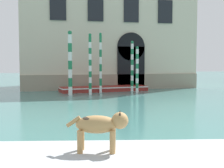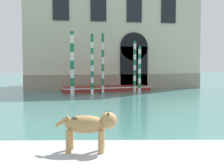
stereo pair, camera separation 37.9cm
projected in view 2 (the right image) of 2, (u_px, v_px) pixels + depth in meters
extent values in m
cube|color=beige|center=(109.00, 13.00, 28.43)|extent=(15.01, 6.00, 13.54)
cube|color=gray|center=(116.00, 82.00, 25.91)|extent=(15.01, 0.16, 1.26)
cube|color=black|center=(134.00, 68.00, 26.11)|extent=(2.34, 0.14, 3.57)
cylinder|color=black|center=(134.00, 47.00, 25.97)|extent=(2.34, 0.14, 2.34)
cube|color=black|center=(61.00, 8.00, 24.60)|extent=(1.28, 0.10, 1.95)
cube|color=black|center=(98.00, 9.00, 25.18)|extent=(1.28, 0.10, 1.95)
cube|color=black|center=(134.00, 10.00, 25.77)|extent=(1.28, 0.10, 1.95)
cube|color=black|center=(168.00, 11.00, 26.36)|extent=(1.28, 0.10, 1.95)
cube|color=black|center=(131.00, 167.00, 6.33)|extent=(7.73, 3.51, 0.48)
cube|color=white|center=(131.00, 159.00, 6.31)|extent=(7.77, 3.55, 0.08)
cube|color=#B2B7BC|center=(131.00, 154.00, 6.31)|extent=(7.48, 3.30, 0.06)
cylinder|color=tan|center=(102.00, 139.00, 6.49)|extent=(0.11, 0.11, 0.46)
cylinder|color=tan|center=(101.00, 142.00, 6.23)|extent=(0.11, 0.11, 0.46)
cylinder|color=tan|center=(71.00, 139.00, 6.52)|extent=(0.11, 0.11, 0.46)
cylinder|color=tan|center=(68.00, 142.00, 6.27)|extent=(0.11, 0.11, 0.46)
ellipsoid|color=tan|center=(85.00, 124.00, 6.35)|extent=(0.93, 0.57, 0.37)
ellipsoid|color=#382D23|center=(79.00, 119.00, 6.35)|extent=(0.43, 0.34, 0.13)
sphere|color=tan|center=(109.00, 121.00, 6.32)|extent=(0.34, 0.34, 0.34)
cone|color=#382D23|center=(109.00, 113.00, 6.41)|extent=(0.10, 0.10, 0.14)
cone|color=#382D23|center=(108.00, 115.00, 6.22)|extent=(0.10, 0.10, 0.14)
cylinder|color=tan|center=(62.00, 121.00, 6.38)|extent=(0.32, 0.15, 0.25)
cube|color=maroon|center=(107.00, 89.00, 24.59)|extent=(7.06, 2.63, 0.37)
cube|color=white|center=(107.00, 87.00, 24.58)|extent=(7.10, 2.66, 0.08)
cube|color=#8C7251|center=(107.00, 89.00, 24.59)|extent=(3.93, 1.79, 0.34)
cylinder|color=white|center=(139.00, 90.00, 23.17)|extent=(0.21, 0.21, 0.36)
cylinder|color=#1E7247|center=(139.00, 86.00, 23.15)|extent=(0.21, 0.21, 0.36)
cylinder|color=white|center=(139.00, 81.00, 23.12)|extent=(0.21, 0.21, 0.36)
cylinder|color=#1E7247|center=(139.00, 76.00, 23.09)|extent=(0.21, 0.21, 0.36)
cylinder|color=white|center=(139.00, 71.00, 23.07)|extent=(0.21, 0.21, 0.36)
cylinder|color=#1E7247|center=(140.00, 66.00, 23.04)|extent=(0.21, 0.21, 0.36)
cylinder|color=white|center=(140.00, 61.00, 23.01)|extent=(0.21, 0.21, 0.36)
cylinder|color=#1E7247|center=(140.00, 56.00, 22.98)|extent=(0.21, 0.21, 0.36)
cylinder|color=white|center=(140.00, 51.00, 22.96)|extent=(0.21, 0.21, 0.36)
sphere|color=#1E7247|center=(140.00, 48.00, 22.94)|extent=(0.22, 0.22, 0.22)
cylinder|color=white|center=(72.00, 91.00, 21.71)|extent=(0.27, 0.27, 0.60)
cylinder|color=#1E7247|center=(72.00, 82.00, 21.66)|extent=(0.27, 0.27, 0.60)
cylinder|color=white|center=(72.00, 74.00, 21.62)|extent=(0.27, 0.27, 0.60)
cylinder|color=#1E7247|center=(72.00, 65.00, 21.57)|extent=(0.27, 0.27, 0.60)
cylinder|color=white|center=(72.00, 56.00, 21.53)|extent=(0.27, 0.27, 0.60)
cylinder|color=#1E7247|center=(72.00, 48.00, 21.48)|extent=(0.27, 0.27, 0.60)
cylinder|color=white|center=(72.00, 39.00, 21.44)|extent=(0.27, 0.27, 0.60)
sphere|color=#1E7247|center=(72.00, 33.00, 21.40)|extent=(0.29, 0.29, 0.29)
cylinder|color=white|center=(135.00, 89.00, 24.41)|extent=(0.22, 0.22, 0.41)
cylinder|color=#1E7247|center=(135.00, 83.00, 24.38)|extent=(0.22, 0.22, 0.41)
cylinder|color=white|center=(135.00, 78.00, 24.35)|extent=(0.22, 0.22, 0.41)
cylinder|color=#1E7247|center=(135.00, 73.00, 24.31)|extent=(0.22, 0.22, 0.41)
cylinder|color=white|center=(135.00, 68.00, 24.28)|extent=(0.22, 0.22, 0.41)
cylinder|color=#1E7247|center=(135.00, 62.00, 24.25)|extent=(0.22, 0.22, 0.41)
cylinder|color=white|center=(135.00, 57.00, 24.22)|extent=(0.22, 0.22, 0.41)
cylinder|color=#1E7247|center=(135.00, 52.00, 24.19)|extent=(0.22, 0.22, 0.41)
cylinder|color=white|center=(135.00, 46.00, 24.16)|extent=(0.22, 0.22, 0.41)
sphere|color=#1E7247|center=(135.00, 42.00, 24.14)|extent=(0.23, 0.23, 0.23)
cylinder|color=white|center=(103.00, 89.00, 23.34)|extent=(0.19, 0.19, 0.54)
cylinder|color=#1E7247|center=(103.00, 82.00, 23.30)|extent=(0.19, 0.19, 0.54)
cylinder|color=white|center=(103.00, 75.00, 23.26)|extent=(0.19, 0.19, 0.54)
cylinder|color=#1E7247|center=(103.00, 68.00, 23.22)|extent=(0.19, 0.19, 0.54)
cylinder|color=white|center=(103.00, 61.00, 23.18)|extent=(0.19, 0.19, 0.54)
cylinder|color=#1E7247|center=(103.00, 53.00, 23.14)|extent=(0.19, 0.19, 0.54)
cylinder|color=white|center=(103.00, 46.00, 23.10)|extent=(0.19, 0.19, 0.54)
cylinder|color=#1E7247|center=(103.00, 39.00, 23.06)|extent=(0.19, 0.19, 0.54)
sphere|color=#1E7247|center=(103.00, 34.00, 23.03)|extent=(0.20, 0.20, 0.20)
cylinder|color=white|center=(92.00, 92.00, 22.15)|extent=(0.21, 0.21, 0.41)
cylinder|color=#1E7247|center=(92.00, 86.00, 22.12)|extent=(0.21, 0.21, 0.41)
cylinder|color=white|center=(92.00, 80.00, 22.08)|extent=(0.21, 0.21, 0.41)
cylinder|color=#1E7247|center=(92.00, 74.00, 22.05)|extent=(0.21, 0.21, 0.41)
cylinder|color=white|center=(92.00, 68.00, 22.02)|extent=(0.21, 0.21, 0.41)
cylinder|color=#1E7247|center=(92.00, 63.00, 21.99)|extent=(0.21, 0.21, 0.41)
cylinder|color=white|center=(92.00, 57.00, 21.96)|extent=(0.21, 0.21, 0.41)
cylinder|color=#1E7247|center=(92.00, 51.00, 21.93)|extent=(0.21, 0.21, 0.41)
cylinder|color=white|center=(92.00, 45.00, 21.90)|extent=(0.21, 0.21, 0.41)
cylinder|color=#1E7247|center=(92.00, 39.00, 21.87)|extent=(0.21, 0.21, 0.41)
sphere|color=#1E7247|center=(92.00, 35.00, 21.85)|extent=(0.22, 0.22, 0.22)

